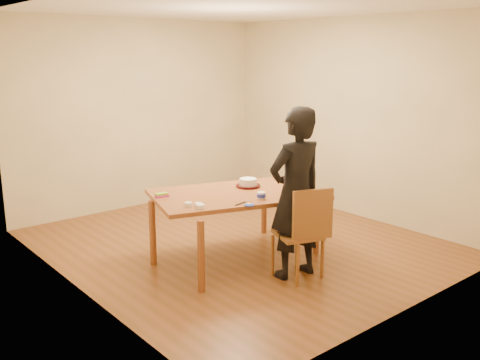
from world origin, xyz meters
TOP-DOWN VIEW (x-y plane):
  - room_shell at (0.00, 0.34)m, footprint 4.00×4.50m
  - dining_table at (-0.32, -0.34)m, footprint 2.02×1.55m
  - dining_chair at (-0.17, -1.12)m, footprint 0.53×0.53m
  - cake_plate at (-0.07, -0.23)m, footprint 0.28×0.28m
  - cake at (-0.07, -0.23)m, footprint 0.20×0.20m
  - frosting_dome at (-0.07, -0.23)m, footprint 0.19×0.19m
  - frosting_tub at (-0.29, -0.70)m, footprint 0.08×0.08m
  - frosting_lid at (-0.55, -0.81)m, footprint 0.10×0.10m
  - frosting_dollop at (-0.55, -0.81)m, footprint 0.04×0.04m
  - ramekin_green at (-0.98, -0.59)m, footprint 0.09×0.09m
  - ramekin_yellow at (-1.02, -0.44)m, footprint 0.08×0.08m
  - ramekin_multi at (-0.96, -0.51)m, footprint 0.07×0.07m
  - candy_box_pink at (-1.04, 0.02)m, footprint 0.15×0.09m
  - candy_box_green at (-1.04, 0.03)m, footprint 0.14×0.09m
  - spatula at (-0.58, -0.71)m, footprint 0.16×0.05m
  - person at (-0.17, -1.07)m, footprint 0.67×0.47m

SIDE VIEW (x-z plane):
  - dining_chair at x=-0.17m, z-range 0.43..0.47m
  - dining_table at x=-0.32m, z-range 0.71..0.75m
  - spatula at x=-0.58m, z-range 0.75..0.76m
  - frosting_lid at x=-0.55m, z-range 0.75..0.76m
  - cake_plate at x=-0.07m, z-range 0.75..0.77m
  - candy_box_pink at x=-1.04m, z-range 0.75..0.77m
  - frosting_dollop at x=-0.55m, z-range 0.76..0.78m
  - ramekin_multi at x=-0.96m, z-range 0.75..0.79m
  - ramekin_yellow at x=-1.02m, z-range 0.75..0.79m
  - ramekin_green at x=-0.98m, z-range 0.75..0.79m
  - candy_box_green at x=-1.04m, z-range 0.77..0.79m
  - frosting_tub at x=-0.29m, z-range 0.75..0.82m
  - cake at x=-0.07m, z-range 0.77..0.84m
  - frosting_dome at x=-0.07m, z-range 0.84..0.86m
  - person at x=-0.17m, z-range 0.00..1.73m
  - room_shell at x=0.00m, z-range 0.00..2.70m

